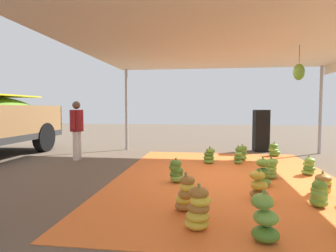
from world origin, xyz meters
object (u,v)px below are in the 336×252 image
(banana_bunch_8, at_px, (263,173))
(banana_bunch_13, at_px, (209,156))
(banana_bunch_1, at_px, (265,220))
(banana_bunch_10, at_px, (198,209))
(banana_bunch_6, at_px, (274,150))
(banana_bunch_7, at_px, (270,169))
(banana_bunch_12, at_px, (186,195))
(banana_bunch_2, at_px, (309,167))
(banana_bunch_3, at_px, (176,172))
(banana_bunch_11, at_px, (319,194))
(banana_bunch_14, at_px, (259,186))
(banana_bunch_5, at_px, (238,156))
(speaker_stack, at_px, (261,131))
(banana_bunch_15, at_px, (322,185))
(banana_bunch_0, at_px, (242,153))
(worker_1, at_px, (77,126))

(banana_bunch_8, xyz_separation_m, banana_bunch_13, (2.07, 1.02, -0.04))
(banana_bunch_1, height_order, banana_bunch_13, banana_bunch_1)
(banana_bunch_1, height_order, banana_bunch_10, banana_bunch_1)
(banana_bunch_6, distance_m, banana_bunch_7, 3.08)
(banana_bunch_1, relative_size, banana_bunch_12, 1.01)
(banana_bunch_2, bearing_deg, banana_bunch_3, 109.50)
(banana_bunch_6, height_order, banana_bunch_10, banana_bunch_10)
(banana_bunch_3, xyz_separation_m, banana_bunch_7, (0.58, -1.96, -0.01))
(banana_bunch_11, bearing_deg, banana_bunch_1, 140.60)
(banana_bunch_11, xyz_separation_m, banana_bunch_14, (0.29, 0.84, 0.02))
(banana_bunch_2, bearing_deg, banana_bunch_7, 115.80)
(banana_bunch_3, bearing_deg, banana_bunch_14, -120.25)
(banana_bunch_5, distance_m, speaker_stack, 2.75)
(banana_bunch_12, relative_size, banana_bunch_15, 1.30)
(banana_bunch_1, bearing_deg, banana_bunch_11, -39.40)
(banana_bunch_5, xyz_separation_m, banana_bunch_7, (-1.52, -0.51, -0.01))
(banana_bunch_7, height_order, banana_bunch_10, banana_bunch_10)
(banana_bunch_0, distance_m, banana_bunch_8, 2.76)
(banana_bunch_5, distance_m, banana_bunch_7, 1.60)
(banana_bunch_8, bearing_deg, banana_bunch_14, 165.16)
(banana_bunch_0, height_order, banana_bunch_12, banana_bunch_12)
(banana_bunch_6, distance_m, banana_bunch_15, 4.07)
(banana_bunch_0, distance_m, banana_bunch_7, 2.20)
(banana_bunch_5, bearing_deg, banana_bunch_13, 92.83)
(banana_bunch_12, bearing_deg, speaker_stack, -19.45)
(banana_bunch_8, xyz_separation_m, banana_bunch_11, (-1.13, -0.62, -0.04))
(banana_bunch_8, distance_m, banana_bunch_15, 1.03)
(banana_bunch_1, bearing_deg, banana_bunch_8, -10.13)
(banana_bunch_1, xyz_separation_m, worker_1, (4.58, 4.41, 0.74))
(banana_bunch_10, height_order, worker_1, worker_1)
(banana_bunch_0, xyz_separation_m, banana_bunch_13, (-0.69, 0.95, -0.00))
(banana_bunch_7, bearing_deg, speaker_stack, -7.47)
(banana_bunch_0, distance_m, banana_bunch_15, 3.39)
(banana_bunch_2, height_order, banana_bunch_3, banana_bunch_3)
(banana_bunch_8, relative_size, banana_bunch_15, 1.28)
(banana_bunch_11, bearing_deg, banana_bunch_14, 71.01)
(banana_bunch_10, bearing_deg, banana_bunch_1, -107.55)
(banana_bunch_3, relative_size, banana_bunch_5, 0.98)
(banana_bunch_3, distance_m, banana_bunch_13, 2.16)
(banana_bunch_14, bearing_deg, banana_bunch_11, -108.99)
(banana_bunch_7, xyz_separation_m, banana_bunch_8, (-0.59, 0.27, 0.03))
(banana_bunch_14, xyz_separation_m, speaker_stack, (5.44, -1.02, 0.50))
(banana_bunch_1, relative_size, worker_1, 0.34)
(banana_bunch_5, relative_size, banana_bunch_13, 1.09)
(banana_bunch_12, xyz_separation_m, banana_bunch_13, (3.64, -0.37, -0.05))
(banana_bunch_14, bearing_deg, banana_bunch_1, 172.46)
(banana_bunch_2, height_order, worker_1, worker_1)
(banana_bunch_5, bearing_deg, banana_bunch_0, -15.07)
(banana_bunch_0, height_order, banana_bunch_14, banana_bunch_14)
(banana_bunch_2, distance_m, banana_bunch_15, 1.56)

